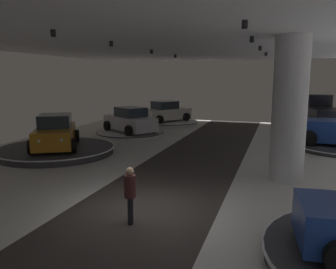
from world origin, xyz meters
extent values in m
cube|color=silver|center=(0.00, 0.00, -0.03)|extent=(24.00, 44.00, 0.05)
cube|color=#383330|center=(0.00, 0.00, 0.00)|extent=(4.40, 44.00, 0.01)
cube|color=silver|center=(0.00, 0.00, 5.55)|extent=(24.00, 44.00, 0.10)
cylinder|color=black|center=(-3.04, 0.14, 5.32)|extent=(0.16, 0.16, 0.22)
cylinder|color=black|center=(-2.93, 3.75, 5.32)|extent=(0.16, 0.16, 0.22)
cylinder|color=black|center=(-2.92, 8.34, 5.32)|extent=(0.16, 0.16, 0.22)
cylinder|color=black|center=(-2.83, 12.39, 5.32)|extent=(0.16, 0.16, 0.22)
cylinder|color=black|center=(2.80, 0.21, 5.32)|extent=(0.16, 0.16, 0.22)
cylinder|color=black|center=(2.69, 3.89, 5.32)|extent=(0.16, 0.16, 0.22)
cylinder|color=black|center=(2.74, 7.91, 5.32)|extent=(0.16, 0.16, 0.22)
cylinder|color=black|center=(2.84, 12.22, 5.32)|extent=(0.16, 0.16, 0.22)
cylinder|color=silver|center=(4.13, 4.48, 2.75)|extent=(1.29, 1.29, 5.50)
cylinder|color=silver|center=(6.95, 19.66, 0.13)|extent=(5.62, 5.62, 0.27)
cylinder|color=black|center=(6.95, 19.66, 0.24)|extent=(5.74, 5.74, 0.05)
cube|color=black|center=(6.95, 19.66, 1.02)|extent=(2.87, 5.56, 1.20)
cube|color=black|center=(6.70, 21.34, 2.07)|extent=(2.13, 1.97, 1.00)
cube|color=#28333D|center=(6.77, 20.84, 2.07)|extent=(1.74, 0.34, 0.75)
cylinder|color=black|center=(5.51, 21.32, 0.69)|extent=(0.40, 0.87, 0.84)
cylinder|color=black|center=(7.84, 21.67, 0.69)|extent=(0.40, 0.87, 0.84)
cylinder|color=black|center=(6.07, 17.65, 0.69)|extent=(0.40, 0.87, 0.84)
cylinder|color=silver|center=(-6.00, 12.09, 0.12)|extent=(4.56, 4.56, 0.25)
cylinder|color=black|center=(-6.00, 12.09, 0.22)|extent=(4.65, 4.65, 0.05)
cube|color=silver|center=(-6.00, 12.09, 0.86)|extent=(4.50, 3.81, 0.90)
cube|color=#2D3842|center=(-5.87, 12.01, 1.60)|extent=(2.44, 2.35, 0.70)
cylinder|color=black|center=(-7.74, 12.04, 0.59)|extent=(0.69, 0.56, 0.68)
cylinder|color=black|center=(-6.65, 13.71, 0.59)|extent=(0.69, 0.56, 0.68)
cylinder|color=black|center=(-5.35, 10.47, 0.59)|extent=(0.69, 0.56, 0.68)
cylinder|color=black|center=(-4.26, 12.14, 0.59)|extent=(0.69, 0.56, 0.68)
sphere|color=white|center=(-7.99, 12.80, 0.97)|extent=(0.18, 0.18, 0.18)
sphere|color=white|center=(-7.45, 13.63, 0.97)|extent=(0.18, 0.18, 0.18)
cylinder|color=silver|center=(-5.43, 18.30, 0.13)|extent=(5.31, 5.31, 0.26)
cylinder|color=black|center=(-5.43, 18.30, 0.23)|extent=(5.42, 5.42, 0.05)
cube|color=silver|center=(-5.43, 18.30, 0.87)|extent=(3.85, 4.48, 0.90)
cube|color=#2D3842|center=(-5.51, 18.18, 1.61)|extent=(2.36, 2.45, 0.70)
cylinder|color=black|center=(-5.45, 20.05, 0.60)|extent=(0.56, 0.69, 0.68)
cylinder|color=black|center=(-3.80, 18.92, 0.60)|extent=(0.56, 0.69, 0.68)
cylinder|color=black|center=(-7.06, 17.69, 0.60)|extent=(0.56, 0.69, 0.68)
cylinder|color=black|center=(-5.41, 16.56, 0.60)|extent=(0.56, 0.69, 0.68)
sphere|color=white|center=(-4.68, 20.28, 0.98)|extent=(0.18, 0.18, 0.18)
sphere|color=white|center=(-3.86, 19.73, 0.98)|extent=(0.18, 0.18, 0.18)
cylinder|color=black|center=(5.61, 13.05, 0.66)|extent=(0.86, 0.36, 0.84)
cylinder|color=black|center=(5.40, 10.71, 0.66)|extent=(0.86, 0.36, 0.84)
cylinder|color=black|center=(4.85, -0.56, 0.63)|extent=(0.70, 0.28, 0.68)
cylinder|color=#333338|center=(-7.26, 5.58, 0.18)|extent=(5.92, 5.92, 0.35)
cylinder|color=white|center=(-7.26, 5.58, 0.32)|extent=(6.04, 6.04, 0.05)
cube|color=#B77519|center=(-7.26, 5.58, 0.96)|extent=(3.67, 4.54, 0.90)
cube|color=#2D3842|center=(-7.33, 5.71, 1.71)|extent=(2.30, 2.43, 0.70)
cylinder|color=black|center=(-5.67, 4.85, 0.69)|extent=(0.53, 0.70, 0.68)
cylinder|color=black|center=(-7.40, 3.84, 0.69)|extent=(0.53, 0.70, 0.68)
cylinder|color=black|center=(-7.11, 7.32, 0.69)|extent=(0.53, 0.70, 0.68)
cylinder|color=black|center=(-8.84, 6.31, 0.69)|extent=(0.53, 0.70, 0.68)
sphere|color=white|center=(-5.79, 4.05, 1.07)|extent=(0.18, 0.18, 0.18)
sphere|color=white|center=(-6.65, 3.55, 1.07)|extent=(0.18, 0.18, 0.18)
cylinder|color=black|center=(0.01, -1.00, 0.40)|extent=(0.14, 0.14, 0.80)
cylinder|color=black|center=(0.07, -1.16, 0.40)|extent=(0.14, 0.14, 0.80)
cylinder|color=#472323|center=(0.04, -1.08, 1.06)|extent=(0.32, 0.32, 0.62)
sphere|color=tan|center=(0.04, -1.08, 1.48)|extent=(0.22, 0.22, 0.22)
camera|label=1|loc=(3.78, -9.12, 3.97)|focal=36.29mm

